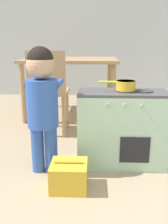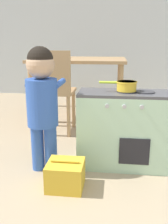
{
  "view_description": "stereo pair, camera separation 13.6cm",
  "coord_description": "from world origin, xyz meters",
  "px_view_note": "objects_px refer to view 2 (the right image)",
  "views": [
    {
      "loc": [
        -0.27,
        -0.8,
        0.92
      ],
      "look_at": [
        -0.35,
        0.96,
        0.43
      ],
      "focal_mm": 40.0,
      "sensor_mm": 36.0,
      "label": 1
    },
    {
      "loc": [
        -0.13,
        -0.78,
        0.92
      ],
      "look_at": [
        -0.35,
        0.96,
        0.43
      ],
      "focal_mm": 40.0,
      "sensor_mm": 36.0,
      "label": 2
    }
  ],
  "objects_px": {
    "toy_basket": "(66,175)",
    "dining_table": "(79,65)",
    "child_figure": "(42,96)",
    "toy_pot": "(126,85)",
    "play_kitchen": "(122,129)",
    "dining_chair_near": "(55,90)"
  },
  "relations": [
    {
      "from": "play_kitchen",
      "to": "toy_pot",
      "type": "distance_m",
      "value": 0.34
    },
    {
      "from": "toy_basket",
      "to": "dining_table",
      "type": "xyz_separation_m",
      "value": [
        -0.15,
        1.74,
        0.56
      ]
    },
    {
      "from": "play_kitchen",
      "to": "toy_pot",
      "type": "relative_size",
      "value": 2.44
    },
    {
      "from": "child_figure",
      "to": "dining_table",
      "type": "relative_size",
      "value": 0.78
    },
    {
      "from": "dining_table",
      "to": "dining_chair_near",
      "type": "bearing_deg",
      "value": -101.53
    },
    {
      "from": "toy_basket",
      "to": "child_figure",
      "type": "bearing_deg",
      "value": 131.87
    },
    {
      "from": "toy_pot",
      "to": "dining_chair_near",
      "type": "bearing_deg",
      "value": 137.29
    },
    {
      "from": "dining_table",
      "to": "child_figure",
      "type": "bearing_deg",
      "value": -91.95
    },
    {
      "from": "child_figure",
      "to": "toy_basket",
      "type": "relative_size",
      "value": 3.84
    },
    {
      "from": "play_kitchen",
      "to": "dining_chair_near",
      "type": "relative_size",
      "value": 0.78
    },
    {
      "from": "child_figure",
      "to": "play_kitchen",
      "type": "bearing_deg",
      "value": 14.24
    },
    {
      "from": "play_kitchen",
      "to": "toy_pot",
      "type": "xyz_separation_m",
      "value": [
        0.01,
        0.0,
        0.34
      ]
    },
    {
      "from": "dining_table",
      "to": "play_kitchen",
      "type": "bearing_deg",
      "value": -69.2
    },
    {
      "from": "toy_pot",
      "to": "dining_table",
      "type": "xyz_separation_m",
      "value": [
        -0.53,
        1.37,
        0.02
      ]
    },
    {
      "from": "play_kitchen",
      "to": "dining_table",
      "type": "distance_m",
      "value": 1.51
    },
    {
      "from": "toy_basket",
      "to": "dining_table",
      "type": "bearing_deg",
      "value": 94.94
    },
    {
      "from": "play_kitchen",
      "to": "toy_basket",
      "type": "distance_m",
      "value": 0.56
    },
    {
      "from": "play_kitchen",
      "to": "toy_pot",
      "type": "height_order",
      "value": "toy_pot"
    },
    {
      "from": "toy_basket",
      "to": "dining_chair_near",
      "type": "height_order",
      "value": "dining_chair_near"
    },
    {
      "from": "play_kitchen",
      "to": "dining_chair_near",
      "type": "height_order",
      "value": "dining_chair_near"
    },
    {
      "from": "child_figure",
      "to": "toy_basket",
      "type": "bearing_deg",
      "value": -48.13
    },
    {
      "from": "toy_pot",
      "to": "dining_chair_near",
      "type": "relative_size",
      "value": 0.32
    }
  ]
}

